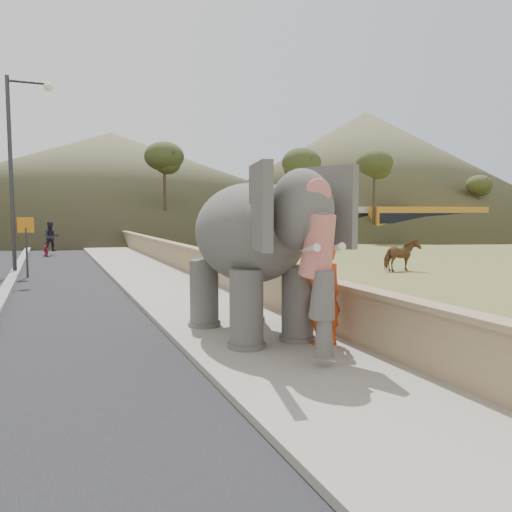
{
  "coord_description": "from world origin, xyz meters",
  "views": [
    {
      "loc": [
        -3.69,
        -5.0,
        2.58
      ],
      "look_at": [
        0.2,
        4.33,
        1.7
      ],
      "focal_mm": 35.0,
      "sensor_mm": 36.0,
      "label": 1
    }
  ],
  "objects_px": {
    "lamppost": "(19,156)",
    "cow": "(401,255)",
    "elephant_and_man": "(249,255)",
    "motorcyclist": "(49,242)"
  },
  "relations": [
    {
      "from": "cow",
      "to": "lamppost",
      "type": "bearing_deg",
      "value": 68.08
    },
    {
      "from": "lamppost",
      "to": "cow",
      "type": "xyz_separation_m",
      "value": [
        15.34,
        -4.76,
        -4.17
      ]
    },
    {
      "from": "lamppost",
      "to": "elephant_and_man",
      "type": "xyz_separation_m",
      "value": [
        4.71,
        -13.24,
        -3.14
      ]
    },
    {
      "from": "lamppost",
      "to": "motorcyclist",
      "type": "bearing_deg",
      "value": 83.89
    },
    {
      "from": "cow",
      "to": "elephant_and_man",
      "type": "relative_size",
      "value": 0.36
    },
    {
      "from": "lamppost",
      "to": "cow",
      "type": "height_order",
      "value": "lamppost"
    },
    {
      "from": "lamppost",
      "to": "elephant_and_man",
      "type": "bearing_deg",
      "value": -70.43
    },
    {
      "from": "lamppost",
      "to": "motorcyclist",
      "type": "xyz_separation_m",
      "value": [
        1.03,
        9.66,
        -4.02
      ]
    },
    {
      "from": "elephant_and_man",
      "to": "cow",
      "type": "bearing_deg",
      "value": 38.56
    },
    {
      "from": "cow",
      "to": "elephant_and_man",
      "type": "bearing_deg",
      "value": 123.89
    }
  ]
}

